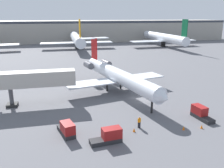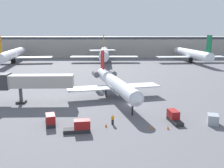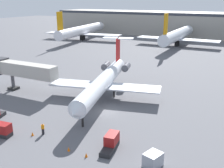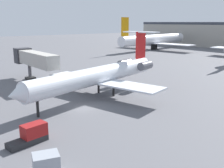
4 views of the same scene
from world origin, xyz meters
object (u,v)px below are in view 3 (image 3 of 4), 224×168
Objects in this scene: jet_bridge at (20,69)px; baggage_tug_trailing at (111,142)px; traffic_cone_near at (86,155)px; cargo_container_uld at (153,160)px; ground_crew_marshaller at (43,129)px; parked_airliner_west_mid at (177,35)px; traffic_cone_far at (32,134)px; traffic_cone_mid at (69,149)px; baggage_tug_spare at (0,130)px; parked_airliner_west_end at (82,30)px; regional_jet at (104,80)px.

jet_bridge is 3.74× the size of baggage_tug_trailing.
cargo_container_uld is at bearing 14.69° from traffic_cone_near.
ground_crew_marshaller is 10.31m from baggage_tug_trailing.
cargo_container_uld is at bearing -76.53° from parked_airliner_west_mid.
traffic_cone_far is (-17.35, -1.07, -0.55)m from cargo_container_uld.
jet_bridge is 27.22m from traffic_cone_mid.
parked_airliner_west_end is (-41.21, 81.28, 3.51)m from baggage_tug_spare.
traffic_cone_far is at bearing 172.87° from traffic_cone_mid.
parked_airliner_west_end is 42.96m from parked_airliner_west_mid.
parked_airliner_west_end is at bearing 126.21° from baggage_tug_trailing.
traffic_cone_far is (-9.60, 0.96, 0.00)m from traffic_cone_near.
cargo_container_uld is (16.30, 0.04, -0.04)m from ground_crew_marshaller.
traffic_cone_mid is 0.01× the size of parked_airliner_west_end.
baggage_tug_trailing is (27.14, -11.24, -3.77)m from jet_bridge.
regional_jet is 65.48m from parked_airliner_west_mid.
jet_bridge is (-17.36, -4.37, 1.02)m from regional_jet.
parked_airliner_west_mid reaches higher than baggage_tug_spare.
ground_crew_marshaller is at bearing -87.65° from parked_airliner_west_mid.
traffic_cone_far is at bearing -94.84° from regional_jet.
traffic_cone_far is (-11.30, -2.19, -0.56)m from baggage_tug_trailing.
cargo_container_uld is at bearing -20.44° from jet_bridge.
regional_jet is 7.49× the size of baggage_tug_spare.
baggage_tug_spare is 13.55m from traffic_cone_near.
ground_crew_marshaller is 3.07× the size of traffic_cone_mid.
baggage_tug_spare is 7.55× the size of traffic_cone_far.
traffic_cone_mid is at bearing -145.17° from baggage_tug_trailing.
parked_airliner_west_mid reaches higher than baggage_tug_trailing.
baggage_tug_trailing reaches higher than cargo_container_uld.
baggage_tug_trailing is (9.79, -15.62, -2.76)m from regional_jet.
ground_crew_marshaller is at bearing -91.56° from regional_jet.
jet_bridge is at bearing 150.50° from traffic_cone_near.
jet_bridge reaches higher than traffic_cone_near.
traffic_cone_mid is (-4.39, -3.05, -0.56)m from baggage_tug_trailing.
traffic_cone_far is at bearing -169.03° from baggage_tug_trailing.
ground_crew_marshaller is at bearing 166.89° from traffic_cone_near.
ground_crew_marshaller is 0.04× the size of parked_airliner_west_end.
regional_jet is 20.71m from traffic_cone_near.
baggage_tug_spare is at bearing -52.36° from jet_bridge.
traffic_cone_mid is at bearing -17.89° from ground_crew_marshaller.
jet_bridge is at bearing 127.64° from baggage_tug_spare.
regional_jet reaches higher than baggage_tug_trailing.
ground_crew_marshaller is 5.83m from baggage_tug_spare.
baggage_tug_trailing is 95.52m from parked_airliner_west_end.
baggage_tug_trailing is 82.19m from parked_airliner_west_mid.
jet_bridge is 0.40× the size of parked_airliner_west_mid.
regional_jet reaches higher than traffic_cone_far.
traffic_cone_near is at bearing -55.69° from parked_airliner_west_end.
parked_airliner_west_mid is at bearing 93.35° from regional_jet.
parked_airliner_west_end is at bearing 123.00° from traffic_cone_mid.
traffic_cone_far is (15.85, -13.43, -4.34)m from jet_bridge.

